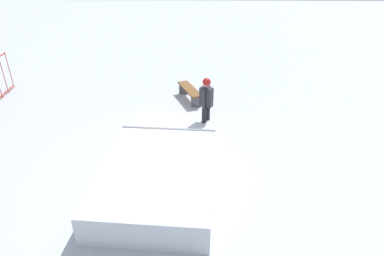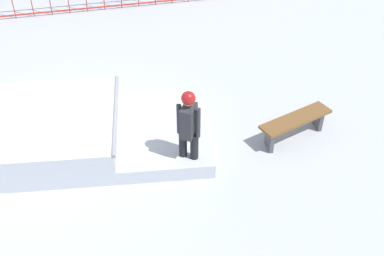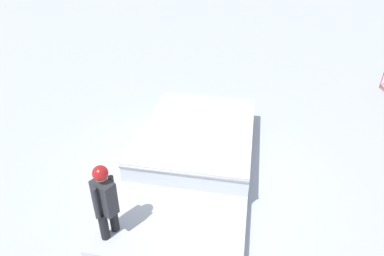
{
  "view_description": "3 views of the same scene",
  "coord_description": "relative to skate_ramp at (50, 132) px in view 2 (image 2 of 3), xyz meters",
  "views": [
    {
      "loc": [
        -7.12,
        -0.98,
        5.19
      ],
      "look_at": [
        0.62,
        -0.83,
        0.9
      ],
      "focal_mm": 31.17,
      "sensor_mm": 36.0,
      "label": 1
    },
    {
      "loc": [
        1.15,
        -7.63,
        6.05
      ],
      "look_at": [
        2.23,
        -1.29,
        1.0
      ],
      "focal_mm": 43.63,
      "sensor_mm": 36.0,
      "label": 2
    },
    {
      "loc": [
        5.99,
        0.63,
        4.78
      ],
      "look_at": [
        -0.99,
        -0.21,
        0.6
      ],
      "focal_mm": 31.22,
      "sensor_mm": 36.0,
      "label": 3
    }
  ],
  "objects": [
    {
      "name": "skater",
      "position": [
        2.58,
        -1.15,
        0.69
      ],
      "size": [
        0.4,
        0.44,
        1.73
      ],
      "rotation": [
        0.0,
        0.0,
        4.21
      ],
      "color": "black",
      "rests_on": "ground"
    },
    {
      "name": "park_bench",
      "position": [
        4.85,
        -0.58,
        0.04
      ],
      "size": [
        1.63,
        0.97,
        0.48
      ],
      "rotation": [
        0.0,
        0.0,
        0.39
      ],
      "color": "brown",
      "rests_on": "ground"
    },
    {
      "name": "ground_plane",
      "position": [
        0.4,
        0.08,
        -0.32
      ],
      "size": [
        60.0,
        60.0,
        0.0
      ],
      "primitive_type": "plane",
      "color": "#B2B7C1"
    },
    {
      "name": "skate_ramp",
      "position": [
        0.0,
        0.0,
        0.0
      ],
      "size": [
        5.56,
        2.96,
        0.74
      ],
      "rotation": [
        0.0,
        0.0,
        -0.07
      ],
      "color": "silver",
      "rests_on": "ground"
    },
    {
      "name": "skateboard",
      "position": [
        2.0,
        -0.57,
        -0.24
      ],
      "size": [
        0.55,
        0.8,
        0.09
      ],
      "rotation": [
        0.0,
        0.0,
        4.23
      ],
      "color": "#3F2D1E",
      "rests_on": "ground"
    }
  ]
}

